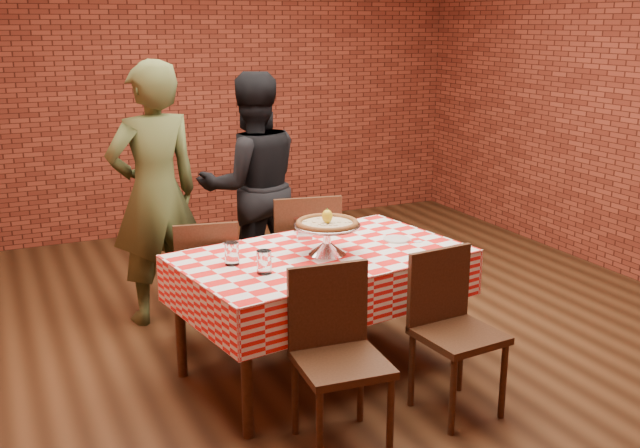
# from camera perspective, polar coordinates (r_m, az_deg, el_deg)

# --- Properties ---
(ground) EXTENTS (6.00, 6.00, 0.00)m
(ground) POSITION_cam_1_polar(r_m,az_deg,el_deg) (5.10, 1.09, -8.53)
(ground) COLOR black
(ground) RESTS_ON ground
(back_wall) EXTENTS (5.50, 0.00, 5.50)m
(back_wall) POSITION_cam_1_polar(r_m,az_deg,el_deg) (7.49, -9.08, 10.53)
(back_wall) COLOR maroon
(back_wall) RESTS_ON ground
(table) EXTENTS (1.77, 1.24, 0.75)m
(table) POSITION_cam_1_polar(r_m,az_deg,el_deg) (4.46, 0.11, -6.92)
(table) COLOR #402414
(table) RESTS_ON ground
(tablecloth) EXTENTS (1.81, 1.28, 0.28)m
(tablecloth) POSITION_cam_1_polar(r_m,az_deg,el_deg) (4.37, 0.12, -3.98)
(tablecloth) COLOR red
(tablecloth) RESTS_ON table
(pizza_stand) EXTENTS (0.54, 0.54, 0.18)m
(pizza_stand) POSITION_cam_1_polar(r_m,az_deg,el_deg) (4.28, 0.56, -1.20)
(pizza_stand) COLOR silver
(pizza_stand) RESTS_ON tablecloth
(pizza) EXTENTS (0.50, 0.50, 0.03)m
(pizza) POSITION_cam_1_polar(r_m,az_deg,el_deg) (4.25, 0.57, 0.00)
(pizza) COLOR #C7BA91
(pizza) RESTS_ON pizza_stand
(lemon) EXTENTS (0.09, 0.09, 0.08)m
(lemon) POSITION_cam_1_polar(r_m,az_deg,el_deg) (4.24, 0.57, 0.60)
(lemon) COLOR gold
(lemon) RESTS_ON pizza
(water_glass_left) EXTENTS (0.09, 0.09, 0.13)m
(water_glass_left) POSITION_cam_1_polar(r_m,az_deg,el_deg) (3.97, -4.35, -2.96)
(water_glass_left) COLOR white
(water_glass_left) RESTS_ON tablecloth
(water_glass_right) EXTENTS (0.09, 0.09, 0.13)m
(water_glass_right) POSITION_cam_1_polar(r_m,az_deg,el_deg) (4.13, -6.85, -2.29)
(water_glass_right) COLOR white
(water_glass_right) RESTS_ON tablecloth
(side_plate) EXTENTS (0.19, 0.19, 0.01)m
(side_plate) POSITION_cam_1_polar(r_m,az_deg,el_deg) (4.59, 5.95, -1.18)
(side_plate) COLOR white
(side_plate) RESTS_ON tablecloth
(sweetener_packet_a) EXTENTS (0.05, 0.04, 0.00)m
(sweetener_packet_a) POSITION_cam_1_polar(r_m,az_deg,el_deg) (4.57, 7.63, -1.36)
(sweetener_packet_a) COLOR white
(sweetener_packet_a) RESTS_ON tablecloth
(sweetener_packet_b) EXTENTS (0.05, 0.04, 0.00)m
(sweetener_packet_b) POSITION_cam_1_polar(r_m,az_deg,el_deg) (4.59, 6.78, -1.27)
(sweetener_packet_b) COLOR white
(sweetener_packet_b) RESTS_ON tablecloth
(condiment_caddy) EXTENTS (0.10, 0.08, 0.13)m
(condiment_caddy) POSITION_cam_1_polar(r_m,az_deg,el_deg) (4.57, -1.32, -0.36)
(condiment_caddy) COLOR silver
(condiment_caddy) RESTS_ON tablecloth
(chair_near_left) EXTENTS (0.46, 0.46, 0.91)m
(chair_near_left) POSITION_cam_1_polar(r_m,az_deg,el_deg) (3.67, 1.69, -10.75)
(chair_near_left) COLOR #402414
(chair_near_left) RESTS_ON ground
(chair_near_right) EXTENTS (0.44, 0.44, 0.89)m
(chair_near_right) POSITION_cam_1_polar(r_m,az_deg,el_deg) (4.05, 10.72, -8.57)
(chair_near_right) COLOR #402414
(chair_near_right) RESTS_ON ground
(chair_far_left) EXTENTS (0.46, 0.46, 0.88)m
(chair_far_left) POSITION_cam_1_polar(r_m,az_deg,el_deg) (4.85, -8.88, -4.43)
(chair_far_left) COLOR #402414
(chair_far_left) RESTS_ON ground
(chair_far_right) EXTENTS (0.54, 0.54, 0.94)m
(chair_far_right) POSITION_cam_1_polar(r_m,az_deg,el_deg) (5.19, -1.46, -2.50)
(chair_far_right) COLOR #402414
(chair_far_right) RESTS_ON ground
(diner_olive) EXTENTS (0.74, 0.56, 1.83)m
(diner_olive) POSITION_cam_1_polar(r_m,az_deg,el_deg) (5.21, -12.69, 2.27)
(diner_olive) COLOR #3F4724
(diner_olive) RESTS_ON ground
(diner_black) EXTENTS (0.88, 0.71, 1.72)m
(diner_black) POSITION_cam_1_polar(r_m,az_deg,el_deg) (5.61, -5.29, 2.93)
(diner_black) COLOR black
(diner_black) RESTS_ON ground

